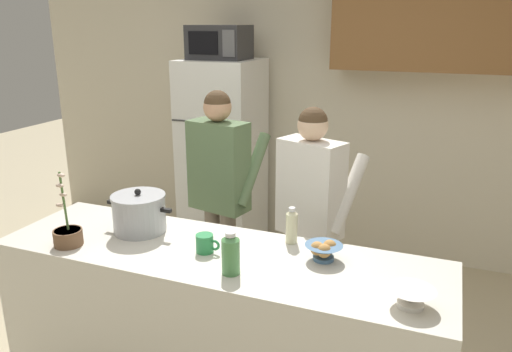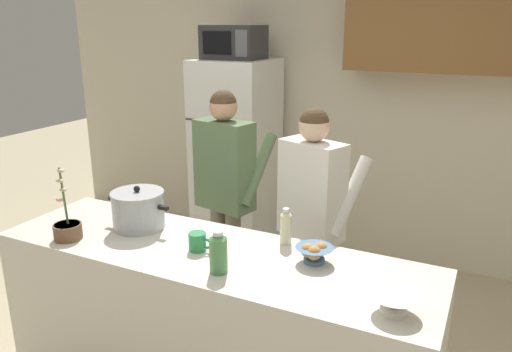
{
  "view_description": "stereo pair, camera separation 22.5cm",
  "coord_description": "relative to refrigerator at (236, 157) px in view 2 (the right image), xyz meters",
  "views": [
    {
      "loc": [
        1.04,
        -2.08,
        2.04
      ],
      "look_at": [
        0.0,
        0.55,
        1.17
      ],
      "focal_mm": 34.96,
      "sensor_mm": 36.0,
      "label": 1
    },
    {
      "loc": [
        1.25,
        -1.99,
        2.04
      ],
      "look_at": [
        0.0,
        0.55,
        1.17
      ],
      "focal_mm": 34.96,
      "sensor_mm": 36.0,
      "label": 2
    }
  ],
  "objects": [
    {
      "name": "person_near_pot",
      "position": [
        0.43,
        -0.95,
        0.13
      ],
      "size": [
        0.56,
        0.49,
        1.62
      ],
      "color": "#726656",
      "rests_on": "ground"
    },
    {
      "name": "refrigerator",
      "position": [
        0.0,
        0.0,
        0.0
      ],
      "size": [
        0.64,
        0.68,
        1.74
      ],
      "color": "white",
      "rests_on": "ground"
    },
    {
      "name": "potted_orchid",
      "position": [
        0.07,
        -2.06,
        0.11
      ],
      "size": [
        0.15,
        0.15,
        0.4
      ],
      "color": "brown",
      "rests_on": "kitchen_island"
    },
    {
      "name": "bread_bowl",
      "position": [
        1.37,
        -1.74,
        0.1
      ],
      "size": [
        0.19,
        0.19,
        0.1
      ],
      "color": "#4C7299",
      "rests_on": "kitchen_island"
    },
    {
      "name": "coffee_mug",
      "position": [
        0.78,
        -1.87,
        0.1
      ],
      "size": [
        0.13,
        0.09,
        0.1
      ],
      "color": "#2D8C4C",
      "rests_on": "kitchen_island"
    },
    {
      "name": "person_by_sink",
      "position": [
        1.12,
        -1.1,
        0.1
      ],
      "size": [
        0.58,
        0.53,
        1.57
      ],
      "color": "#33384C",
      "rests_on": "ground"
    },
    {
      "name": "bottle_mid_counter",
      "position": [
        1.0,
        -2.03,
        0.15
      ],
      "size": [
        0.09,
        0.09,
        0.21
      ],
      "color": "#4C8C4C",
      "rests_on": "kitchen_island"
    },
    {
      "name": "bottle_near_edge",
      "position": [
        1.15,
        -1.6,
        0.14
      ],
      "size": [
        0.06,
        0.06,
        0.2
      ],
      "color": "beige",
      "rests_on": "kitchen_island"
    },
    {
      "name": "kitchen_island",
      "position": [
        0.84,
        -1.85,
        -0.41
      ],
      "size": [
        2.34,
        0.68,
        0.92
      ],
      "primitive_type": "cube",
      "color": "silver",
      "rests_on": "ground"
    },
    {
      "name": "back_wall_unit",
      "position": [
        1.1,
        0.4,
        0.59
      ],
      "size": [
        6.0,
        0.48,
        2.6
      ],
      "color": "beige",
      "rests_on": "ground"
    },
    {
      "name": "empty_bowl",
      "position": [
        1.8,
        -2.01,
        0.09
      ],
      "size": [
        0.2,
        0.2,
        0.08
      ],
      "color": "white",
      "rests_on": "kitchen_island"
    },
    {
      "name": "microwave",
      "position": [
        0.0,
        -0.02,
        1.01
      ],
      "size": [
        0.48,
        0.37,
        0.28
      ],
      "color": "#2D2D30",
      "rests_on": "refrigerator"
    },
    {
      "name": "cooking_pot",
      "position": [
        0.32,
        -1.76,
        0.16
      ],
      "size": [
        0.41,
        0.3,
        0.25
      ],
      "color": "#ADAFB5",
      "rests_on": "kitchen_island"
    }
  ]
}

